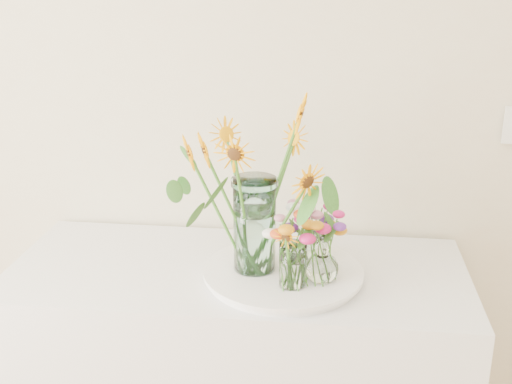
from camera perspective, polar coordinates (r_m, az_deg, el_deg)
tray at (r=1.91m, az=2.43°, el=-7.36°), size 0.45×0.45×0.02m
mason_jar at (r=1.85m, az=-0.13°, el=-2.95°), size 0.16×0.16×0.29m
sunflower_bouquet at (r=1.81m, az=-0.14°, el=0.72°), size 0.89×0.89×0.54m
small_vase_a at (r=1.79m, az=3.28°, el=-6.55°), size 0.08×0.08×0.13m
wildflower_posy_a at (r=1.77m, az=3.31°, el=-5.24°), size 0.20×0.20×0.22m
small_vase_b at (r=1.83m, az=5.90°, el=-5.95°), size 0.13×0.13×0.14m
wildflower_posy_b at (r=1.81m, az=5.95°, el=-4.66°), size 0.20×0.20×0.23m
small_vase_c at (r=1.96m, az=5.15°, el=-4.70°), size 0.06×0.06×0.10m
wildflower_posy_c at (r=1.94m, az=5.19°, el=-3.49°), size 0.20×0.20×0.19m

